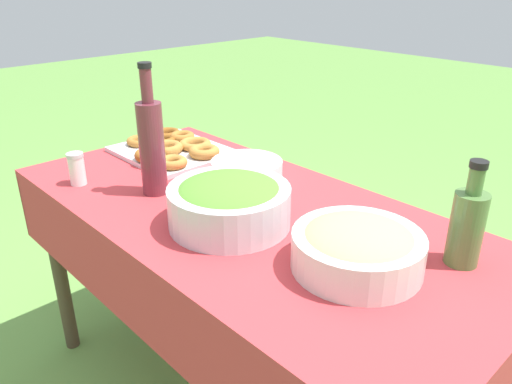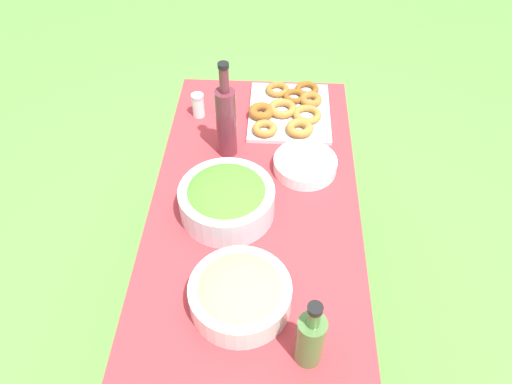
{
  "view_description": "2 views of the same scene",
  "coord_description": "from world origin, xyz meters",
  "px_view_note": "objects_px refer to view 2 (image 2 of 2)",
  "views": [
    {
      "loc": [
        0.92,
        -0.82,
        1.33
      ],
      "look_at": [
        0.02,
        0.02,
        0.78
      ],
      "focal_mm": 35.0,
      "sensor_mm": 36.0,
      "label": 1
    },
    {
      "loc": [
        1.14,
        0.06,
        1.98
      ],
      "look_at": [
        0.01,
        0.0,
        0.79
      ],
      "focal_mm": 35.0,
      "sensor_mm": 36.0,
      "label": 2
    }
  ],
  "objects_px": {
    "donut_platter": "(289,110)",
    "wine_bottle": "(226,120)",
    "plate_stack": "(305,165)",
    "pasta_bowl": "(240,293)",
    "salad_bowl": "(227,198)",
    "olive_oil_bottle": "(310,338)"
  },
  "relations": [
    {
      "from": "olive_oil_bottle",
      "to": "wine_bottle",
      "type": "distance_m",
      "value": 0.85
    },
    {
      "from": "wine_bottle",
      "to": "donut_platter",
      "type": "bearing_deg",
      "value": 136.56
    },
    {
      "from": "olive_oil_bottle",
      "to": "wine_bottle",
      "type": "relative_size",
      "value": 0.65
    },
    {
      "from": "donut_platter",
      "to": "wine_bottle",
      "type": "xyz_separation_m",
      "value": [
        0.24,
        -0.23,
        0.13
      ]
    },
    {
      "from": "donut_platter",
      "to": "plate_stack",
      "type": "bearing_deg",
      "value": 10.37
    },
    {
      "from": "plate_stack",
      "to": "wine_bottle",
      "type": "xyz_separation_m",
      "value": [
        -0.08,
        -0.29,
        0.13
      ]
    },
    {
      "from": "donut_platter",
      "to": "olive_oil_bottle",
      "type": "distance_m",
      "value": 1.04
    },
    {
      "from": "pasta_bowl",
      "to": "donut_platter",
      "type": "distance_m",
      "value": 0.9
    },
    {
      "from": "donut_platter",
      "to": "wine_bottle",
      "type": "relative_size",
      "value": 1.09
    },
    {
      "from": "salad_bowl",
      "to": "donut_platter",
      "type": "relative_size",
      "value": 0.76
    },
    {
      "from": "salad_bowl",
      "to": "olive_oil_bottle",
      "type": "height_order",
      "value": "olive_oil_bottle"
    },
    {
      "from": "plate_stack",
      "to": "olive_oil_bottle",
      "type": "distance_m",
      "value": 0.72
    },
    {
      "from": "plate_stack",
      "to": "olive_oil_bottle",
      "type": "bearing_deg",
      "value": -0.24
    },
    {
      "from": "salad_bowl",
      "to": "pasta_bowl",
      "type": "xyz_separation_m",
      "value": [
        0.35,
        0.07,
        -0.01
      ]
    },
    {
      "from": "salad_bowl",
      "to": "pasta_bowl",
      "type": "bearing_deg",
      "value": 11.3
    },
    {
      "from": "pasta_bowl",
      "to": "wine_bottle",
      "type": "height_order",
      "value": "wine_bottle"
    },
    {
      "from": "donut_platter",
      "to": "wine_bottle",
      "type": "distance_m",
      "value": 0.36
    },
    {
      "from": "plate_stack",
      "to": "donut_platter",
      "type": "bearing_deg",
      "value": -169.63
    },
    {
      "from": "plate_stack",
      "to": "wine_bottle",
      "type": "distance_m",
      "value": 0.32
    },
    {
      "from": "pasta_bowl",
      "to": "donut_platter",
      "type": "bearing_deg",
      "value": 171.58
    },
    {
      "from": "salad_bowl",
      "to": "wine_bottle",
      "type": "relative_size",
      "value": 0.83
    },
    {
      "from": "salad_bowl",
      "to": "plate_stack",
      "type": "relative_size",
      "value": 1.37
    }
  ]
}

